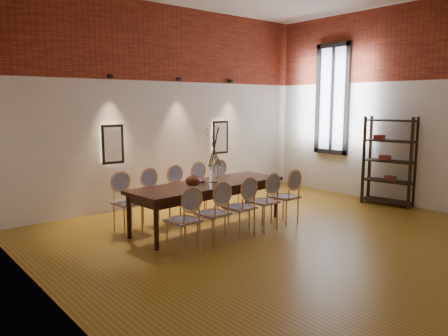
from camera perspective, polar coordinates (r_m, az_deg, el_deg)
floor at (r=6.75m, az=9.51°, el=-9.54°), size 7.00×7.00×0.02m
wall_back at (r=9.14m, az=-7.41°, el=8.01°), size 7.00×0.10×4.00m
wall_left at (r=4.38m, az=-22.04°, el=6.99°), size 0.10×7.00×4.00m
wall_right at (r=9.41m, az=24.23°, el=7.35°), size 0.10×7.00×4.00m
brick_band_back at (r=9.15m, az=-7.32°, el=15.86°), size 7.00×0.02×1.50m
brick_band_right at (r=9.42m, az=24.51°, el=14.97°), size 0.02×7.00×1.50m
niche_left at (r=8.46m, az=-14.42°, el=3.03°), size 0.36×0.06×0.66m
niche_right at (r=9.85m, az=-0.60°, el=4.03°), size 0.36×0.06×0.66m
spot_fixture_left at (r=8.41m, az=-14.65°, el=11.52°), size 0.08×0.10×0.08m
spot_fixture_mid at (r=9.15m, az=-5.95°, el=11.48°), size 0.08×0.10×0.08m
spot_fixture_right at (r=10.00m, az=0.86°, el=11.27°), size 0.08×0.10×0.08m
window_glass at (r=10.38m, az=14.01°, el=8.71°), size 0.02×0.78×2.38m
window_frame at (r=10.37m, az=13.95°, el=8.71°), size 0.08×0.90×2.50m
window_mullion at (r=10.37m, az=13.95°, el=8.71°), size 0.06×0.06×2.40m
dining_table at (r=7.32m, az=-2.01°, el=-4.87°), size 2.82×1.07×0.75m
chair_near_a at (r=6.07m, az=-5.37°, el=-6.80°), size 0.47×0.47×0.94m
chair_near_b at (r=6.41m, az=-1.44°, el=-5.93°), size 0.47×0.47×0.94m
chair_near_c at (r=6.78m, az=2.06°, el=-5.13°), size 0.47×0.47×0.94m
chair_near_d at (r=7.18m, az=5.18°, el=-4.39°), size 0.47×0.47×0.94m
chair_near_e at (r=7.60m, az=7.96°, el=-3.72°), size 0.47×0.47×0.94m
chair_far_a at (r=7.24m, az=-12.49°, el=-4.46°), size 0.47×0.47×0.94m
chair_far_b at (r=7.53m, az=-8.86°, el=-3.86°), size 0.47×0.47×0.94m
chair_far_c at (r=7.85m, az=-5.52°, el=-3.29°), size 0.47×0.47×0.94m
chair_far_d at (r=8.19m, az=-2.45°, el=-2.75°), size 0.47×0.47×0.94m
chair_far_e at (r=8.56m, az=0.35°, el=-2.26°), size 0.47×0.47×0.94m
vase at (r=7.29m, az=-1.34°, el=-0.71°), size 0.14×0.14×0.30m
dried_branches at (r=7.24m, az=-1.35°, el=2.81°), size 0.50×0.50×0.70m
bowl at (r=6.95m, az=-4.08°, el=-1.70°), size 0.24×0.24×0.18m
book at (r=7.29m, az=-3.76°, el=-1.81°), size 0.27×0.20×0.03m
shelving_rack at (r=9.45m, az=20.77°, el=0.85°), size 0.54×1.05×1.80m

